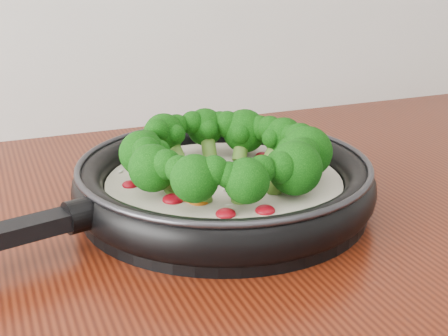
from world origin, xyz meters
name	(u,v)px	position (x,y,z in m)	size (l,w,h in m)	color
skillet	(223,178)	(-0.13, 1.12, 0.94)	(0.57, 0.42, 0.10)	black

